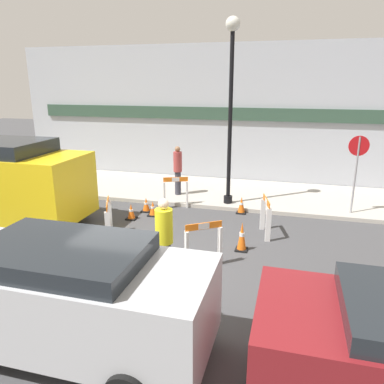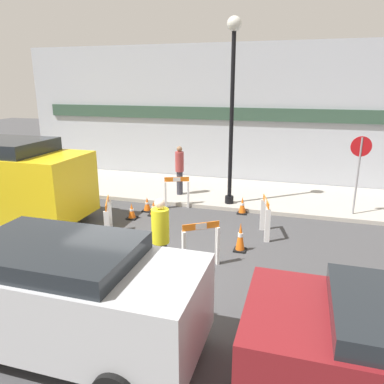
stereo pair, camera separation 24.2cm
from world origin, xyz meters
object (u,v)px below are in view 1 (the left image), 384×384
(stop_sign, at_px, (357,162))
(person_pedestrian, at_px, (178,169))
(streetlamp_post, at_px, (231,90))
(person_worker, at_px, (164,238))
(work_van, at_px, (3,179))
(parked_car_1, at_px, (65,292))

(stop_sign, bearing_deg, person_pedestrian, -13.53)
(streetlamp_post, relative_size, person_worker, 3.20)
(streetlamp_post, bearing_deg, person_worker, -94.72)
(stop_sign, relative_size, work_van, 0.49)
(work_van, bearing_deg, person_worker, -19.65)
(stop_sign, xyz_separation_m, work_van, (-9.89, -3.21, -0.39))
(person_worker, bearing_deg, stop_sign, -45.45)
(stop_sign, distance_m, person_pedestrian, 5.82)
(stop_sign, xyz_separation_m, parked_car_1, (-5.02, -7.59, -0.72))
(streetlamp_post, relative_size, person_pedestrian, 3.30)
(person_worker, relative_size, parked_car_1, 0.41)
(parked_car_1, bearing_deg, streetlamp_post, 81.25)
(streetlamp_post, bearing_deg, work_van, -152.13)
(work_van, bearing_deg, person_pedestrian, 41.93)
(streetlamp_post, xyz_separation_m, parked_car_1, (-1.17, -7.57, -2.80))
(person_worker, height_order, parked_car_1, person_worker)
(streetlamp_post, xyz_separation_m, work_van, (-6.04, -3.19, -2.46))
(stop_sign, distance_m, parked_car_1, 9.13)
(person_pedestrian, height_order, parked_car_1, person_pedestrian)
(stop_sign, relative_size, person_worker, 1.32)
(streetlamp_post, distance_m, work_van, 7.26)
(streetlamp_post, relative_size, parked_car_1, 1.30)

